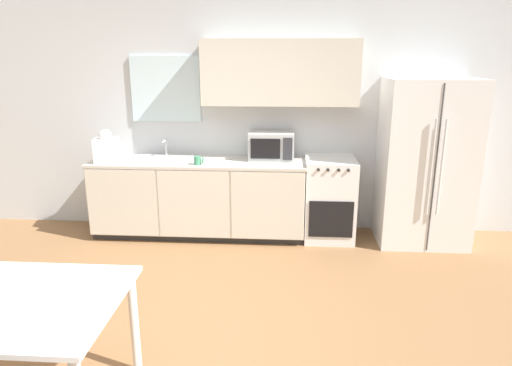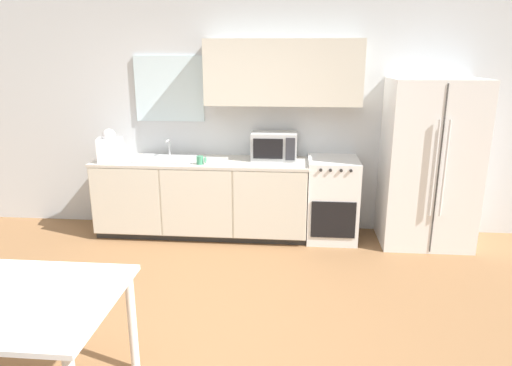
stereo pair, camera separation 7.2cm
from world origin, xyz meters
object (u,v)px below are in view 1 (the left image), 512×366
object	(u,v)px
oven_range	(329,199)
coffee_mug	(198,160)
refrigerator	(425,163)
microwave	(271,146)
dining_table	(6,314)

from	to	relation	value
oven_range	coffee_mug	bearing A→B (deg)	-172.10
refrigerator	microwave	xyz separation A→B (m)	(-1.68, 0.15, 0.14)
dining_table	microwave	bearing A→B (deg)	65.16
microwave	dining_table	distance (m)	3.27
oven_range	coffee_mug	xyz separation A→B (m)	(-1.45, -0.20, 0.47)
oven_range	microwave	bearing A→B (deg)	170.59
oven_range	dining_table	distance (m)	3.49
oven_range	refrigerator	xyz separation A→B (m)	(1.02, -0.04, 0.44)
refrigerator	microwave	distance (m)	1.69
microwave	dining_table	world-z (taller)	microwave
refrigerator	dining_table	distance (m)	4.14
refrigerator	microwave	size ratio (longest dim) A/B	3.54
microwave	coffee_mug	xyz separation A→B (m)	(-0.78, -0.31, -0.11)
refrigerator	coffee_mug	world-z (taller)	refrigerator
oven_range	microwave	distance (m)	0.89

